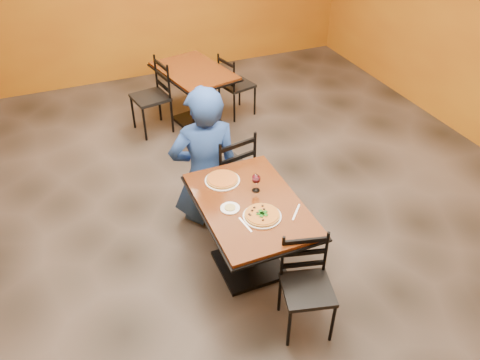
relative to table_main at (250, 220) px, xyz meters
name	(u,v)px	position (x,y,z in m)	size (l,w,h in m)	color
floor	(229,232)	(0.00, 0.50, -0.56)	(7.00, 8.00, 0.01)	black
table_main	(250,220)	(0.00, 0.00, 0.00)	(0.83, 1.23, 0.75)	brown
table_second	(195,84)	(0.41, 2.74, 0.00)	(0.99, 1.27, 0.75)	brown
chair_main_near	(308,290)	(0.15, -0.75, -0.14)	(0.37, 0.37, 0.83)	black
chair_main_far	(228,170)	(0.13, 0.87, -0.08)	(0.43, 0.43, 0.95)	black
chair_second_left	(150,98)	(-0.19, 2.74, -0.09)	(0.42, 0.42, 0.94)	black
chair_second_right	(237,85)	(1.00, 2.74, -0.13)	(0.39, 0.39, 0.86)	black
diner	(205,156)	(-0.10, 0.85, 0.16)	(0.69, 0.45, 1.44)	navy
plate_main	(262,216)	(0.02, -0.20, 0.20)	(0.31, 0.31, 0.01)	white
pizza_main	(262,215)	(0.02, -0.20, 0.21)	(0.28, 0.28, 0.02)	#9A2F0B
plate_far	(222,180)	(-0.10, 0.37, 0.20)	(0.31, 0.31, 0.01)	white
pizza_far	(222,179)	(-0.10, 0.37, 0.21)	(0.28, 0.28, 0.02)	orange
side_plate	(230,208)	(-0.18, -0.01, 0.20)	(0.16, 0.16, 0.01)	white
dip	(230,207)	(-0.18, -0.01, 0.21)	(0.09, 0.09, 0.01)	tan
wine_glass	(256,182)	(0.11, 0.13, 0.28)	(0.08, 0.08, 0.18)	white
fork	(245,225)	(-0.14, -0.24, 0.20)	(0.01, 0.19, 0.00)	silver
knife	(296,212)	(0.29, -0.25, 0.20)	(0.01, 0.21, 0.00)	silver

